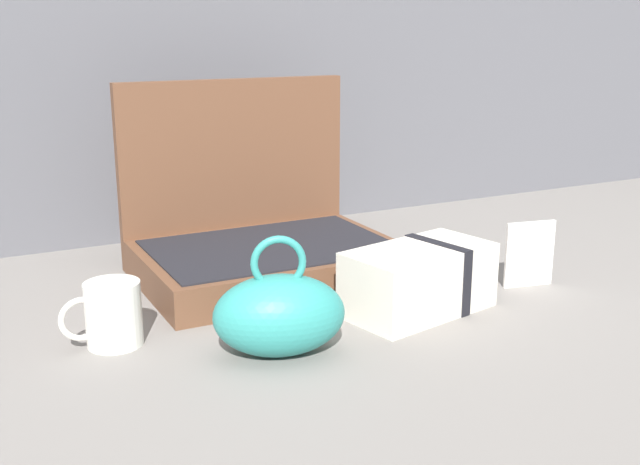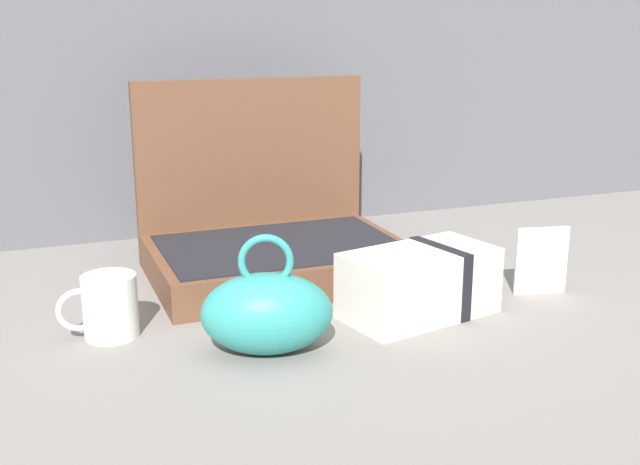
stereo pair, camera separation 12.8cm
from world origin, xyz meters
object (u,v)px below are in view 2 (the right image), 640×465
at_px(open_suitcase, 272,234).
at_px(cream_toiletry_bag, 421,283).
at_px(coffee_mug, 109,306).
at_px(info_card_left, 541,261).
at_px(teal_pouch_handbag, 267,312).

xyz_separation_m(open_suitcase, cream_toiletry_bag, (0.16, -0.32, -0.02)).
height_order(open_suitcase, coffee_mug, open_suitcase).
xyz_separation_m(open_suitcase, coffee_mug, (-0.34, -0.22, -0.03)).
height_order(coffee_mug, info_card_left, info_card_left).
xyz_separation_m(teal_pouch_handbag, cream_toiletry_bag, (0.28, 0.05, -0.01)).
bearing_deg(info_card_left, coffee_mug, -174.65).
relative_size(cream_toiletry_bag, info_card_left, 2.24).
distance_m(teal_pouch_handbag, info_card_left, 0.54).
bearing_deg(coffee_mug, info_card_left, -5.83).
distance_m(teal_pouch_handbag, coffee_mug, 0.26).
relative_size(open_suitcase, teal_pouch_handbag, 2.15).
relative_size(cream_toiletry_bag, coffee_mug, 2.23).
xyz_separation_m(open_suitcase, teal_pouch_handbag, (-0.13, -0.37, -0.01)).
relative_size(open_suitcase, cream_toiletry_bag, 1.73).
distance_m(open_suitcase, teal_pouch_handbag, 0.39).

